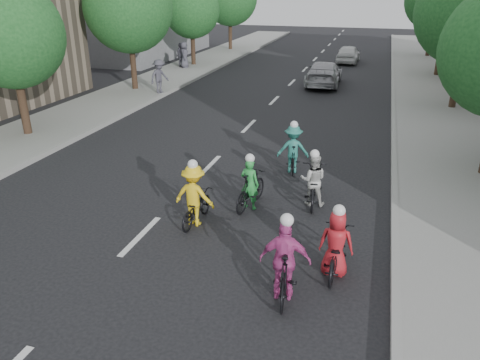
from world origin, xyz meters
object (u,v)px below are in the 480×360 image
at_px(spectator_1, 180,55).
at_px(cyclist_4, 250,188).
at_px(cyclist_3, 336,249).
at_px(spectator_0, 159,76).
at_px(cyclist_1, 313,184).
at_px(follow_car_trail, 348,54).
at_px(cyclist_2, 293,152).
at_px(follow_car_lead, 324,73).
at_px(cyclist_5, 285,266).
at_px(spectator_2, 184,55).
at_px(cyclist_0, 195,200).

bearing_deg(spectator_1, cyclist_4, -147.49).
bearing_deg(cyclist_3, spectator_1, -57.94).
height_order(spectator_0, spectator_1, spectator_0).
bearing_deg(cyclist_3, cyclist_4, -42.90).
relative_size(cyclist_1, follow_car_trail, 0.51).
bearing_deg(spectator_0, cyclist_2, -109.74).
distance_m(cyclist_2, spectator_0, 12.81).
height_order(cyclist_1, spectator_0, spectator_0).
bearing_deg(follow_car_lead, follow_car_trail, -96.13).
bearing_deg(cyclist_5, spectator_2, -69.54).
relative_size(cyclist_5, follow_car_trail, 0.47).
distance_m(cyclist_0, cyclist_4, 1.74).
height_order(cyclist_5, spectator_0, spectator_0).
xyz_separation_m(cyclist_0, cyclist_3, (3.70, -1.22, -0.09)).
distance_m(cyclist_4, follow_car_lead, 17.38).
distance_m(cyclist_1, cyclist_2, 2.45).
bearing_deg(cyclist_0, follow_car_lead, -89.07).
xyz_separation_m(follow_car_lead, spectator_2, (-10.23, 2.70, 0.33)).
height_order(cyclist_4, follow_car_trail, cyclist_4).
relative_size(cyclist_5, follow_car_lead, 0.38).
height_order(cyclist_4, spectator_2, spectator_2).
distance_m(spectator_0, spectator_2, 8.33).
height_order(cyclist_2, spectator_0, spectator_0).
relative_size(spectator_1, spectator_2, 0.95).
xyz_separation_m(spectator_1, spectator_2, (0.37, -0.14, 0.05)).
height_order(cyclist_5, follow_car_trail, cyclist_5).
bearing_deg(cyclist_5, follow_car_lead, -91.42).
bearing_deg(cyclist_3, spectator_0, -51.07).
distance_m(cyclist_2, follow_car_lead, 14.42).
bearing_deg(cyclist_0, spectator_2, -62.76).
height_order(cyclist_3, cyclist_4, cyclist_3).
distance_m(spectator_1, spectator_2, 0.39).
bearing_deg(cyclist_4, follow_car_trail, -80.64).
height_order(spectator_0, spectator_2, spectator_0).
bearing_deg(cyclist_4, follow_car_lead, -78.91).
height_order(cyclist_2, cyclist_3, cyclist_2).
distance_m(cyclist_3, follow_car_trail, 29.18).
bearing_deg(spectator_2, cyclist_5, -168.36).
xyz_separation_m(cyclist_3, spectator_0, (-11.07, 14.53, 0.48)).
bearing_deg(cyclist_4, spectator_2, -52.11).
height_order(follow_car_lead, spectator_2, spectator_2).
xyz_separation_m(cyclist_2, cyclist_3, (1.97, -5.53, -0.10)).
relative_size(cyclist_4, spectator_0, 0.99).
relative_size(cyclist_3, follow_car_lead, 0.37).
relative_size(cyclist_2, spectator_1, 1.03).
bearing_deg(cyclist_5, cyclist_1, -95.25).
xyz_separation_m(cyclist_5, follow_car_lead, (-1.92, 21.05, 0.03)).
height_order(cyclist_3, spectator_0, spectator_0).
bearing_deg(follow_car_lead, cyclist_2, 91.52).
xyz_separation_m(cyclist_4, spectator_1, (-10.79, 20.22, 0.41)).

